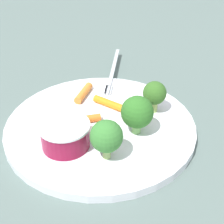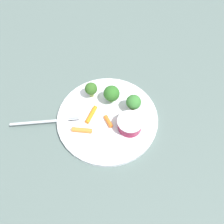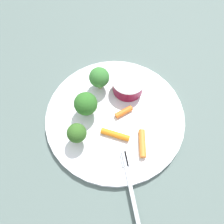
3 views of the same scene
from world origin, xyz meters
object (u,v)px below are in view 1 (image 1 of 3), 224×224
(carrot_stick_2, at_px, (84,93))
(carrot_stick_1, at_px, (109,104))
(broccoli_floret_2, at_px, (137,113))
(fork, at_px, (113,70))
(sauce_cup, at_px, (65,135))
(carrot_stick_0, at_px, (88,118))
(broccoli_floret_0, at_px, (155,94))
(broccoli_floret_1, at_px, (107,137))
(plate, at_px, (100,126))

(carrot_stick_2, bearing_deg, carrot_stick_1, -32.38)
(broccoli_floret_2, xyz_separation_m, fork, (-0.04, 0.18, -0.03))
(sauce_cup, bearing_deg, broccoli_floret_2, 20.82)
(sauce_cup, height_order, broccoli_floret_2, broccoli_floret_2)
(sauce_cup, height_order, carrot_stick_1, sauce_cup)
(broccoli_floret_2, relative_size, carrot_stick_0, 1.53)
(broccoli_floret_0, xyz_separation_m, carrot_stick_0, (-0.09, -0.03, -0.02))
(broccoli_floret_0, relative_size, broccoli_floret_1, 0.92)
(sauce_cup, height_order, carrot_stick_0, sauce_cup)
(sauce_cup, relative_size, carrot_stick_1, 1.20)
(broccoli_floret_0, distance_m, carrot_stick_2, 0.12)
(broccoli_floret_1, distance_m, fork, 0.23)
(plate, height_order, carrot_stick_1, carrot_stick_1)
(broccoli_floret_2, bearing_deg, fork, 103.81)
(sauce_cup, bearing_deg, broccoli_floret_1, -19.10)
(sauce_cup, distance_m, broccoli_floret_0, 0.14)
(carrot_stick_1, bearing_deg, sauce_cup, -117.19)
(broccoli_floret_1, height_order, fork, broccoli_floret_1)
(broccoli_floret_0, distance_m, carrot_stick_1, 0.07)
(plate, xyz_separation_m, sauce_cup, (-0.04, -0.05, 0.02))
(sauce_cup, relative_size, broccoli_floret_2, 1.19)
(plate, xyz_separation_m, broccoli_floret_0, (0.08, 0.03, 0.04))
(broccoli_floret_0, bearing_deg, sauce_cup, -142.84)
(plate, height_order, carrot_stick_0, carrot_stick_0)
(plate, distance_m, broccoli_floret_0, 0.09)
(broccoli_floret_1, distance_m, carrot_stick_0, 0.09)
(broccoli_floret_0, bearing_deg, fork, 118.58)
(broccoli_floret_2, relative_size, fork, 0.30)
(broccoli_floret_1, height_order, broccoli_floret_2, broccoli_floret_2)
(broccoli_floret_2, height_order, fork, broccoli_floret_2)
(broccoli_floret_1, relative_size, carrot_stick_1, 0.98)
(sauce_cup, bearing_deg, carrot_stick_0, 68.72)
(carrot_stick_1, bearing_deg, plate, -102.70)
(broccoli_floret_0, xyz_separation_m, carrot_stick_2, (-0.11, 0.03, -0.02))
(plate, relative_size, broccoli_floret_0, 5.54)
(sauce_cup, relative_size, broccoli_floret_1, 1.23)
(broccoli_floret_0, bearing_deg, carrot_stick_1, 173.79)
(broccoli_floret_0, height_order, carrot_stick_2, broccoli_floret_0)
(carrot_stick_1, bearing_deg, fork, 91.30)
(plate, distance_m, carrot_stick_0, 0.02)
(plate, bearing_deg, sauce_cup, -126.71)
(broccoli_floret_0, relative_size, carrot_stick_1, 0.90)
(carrot_stick_0, bearing_deg, carrot_stick_2, 104.12)
(broccoli_floret_2, bearing_deg, carrot_stick_2, 134.10)
(plate, height_order, carrot_stick_2, carrot_stick_2)
(plate, bearing_deg, carrot_stick_2, 116.06)
(plate, height_order, broccoli_floret_0, broccoli_floret_0)
(carrot_stick_2, height_order, fork, carrot_stick_2)
(plate, height_order, broccoli_floret_2, broccoli_floret_2)
(broccoli_floret_1, height_order, carrot_stick_2, broccoli_floret_1)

